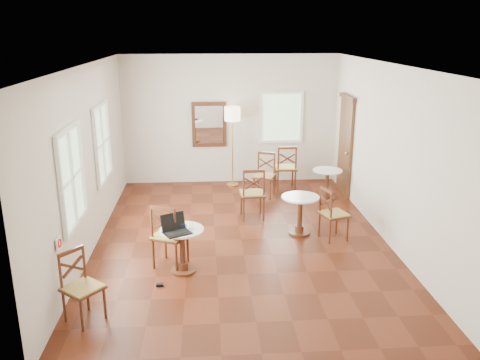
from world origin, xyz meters
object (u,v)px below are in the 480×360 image
(chair_mid_b, at_px, (333,214))
(water_glass, at_px, (191,226))
(cafe_table_back, at_px, (327,181))
(chair_near_a, at_px, (169,235))
(laptop, at_px, (175,228))
(cafe_table_near, at_px, (182,245))
(mouse, at_px, (181,225))
(chair_mid_a, at_px, (252,193))
(power_adapter, at_px, (160,285))
(cafe_table_mid, at_px, (300,211))
(chair_back_a, at_px, (286,168))
(chair_back_b, at_px, (265,175))
(navy_mug, at_px, (182,226))
(chair_near_b, at_px, (81,287))
(floor_lamp, at_px, (232,119))

(chair_mid_b, xyz_separation_m, water_glass, (-2.41, -1.08, 0.28))
(cafe_table_back, distance_m, chair_near_a, 4.34)
(chair_near_a, relative_size, laptop, 2.20)
(cafe_table_near, xyz_separation_m, chair_near_a, (-0.21, 0.20, 0.08))
(mouse, bearing_deg, chair_mid_a, 59.55)
(mouse, relative_size, water_glass, 1.05)
(chair_mid_a, xyz_separation_m, laptop, (-1.34, -2.26, 0.25))
(chair_mid_a, height_order, power_adapter, chair_mid_a)
(chair_mid_b, bearing_deg, cafe_table_mid, 45.61)
(cafe_table_mid, xyz_separation_m, chair_mid_a, (-0.77, 0.82, 0.07))
(chair_back_a, distance_m, water_glass, 4.43)
(laptop, xyz_separation_m, water_glass, (0.23, 0.10, -0.02))
(chair_mid_b, relative_size, laptop, 2.00)
(chair_back_b, relative_size, laptop, 2.04)
(chair_back_b, bearing_deg, chair_back_a, 60.03)
(navy_mug, bearing_deg, chair_back_a, 60.76)
(water_glass, bearing_deg, chair_near_b, -138.46)
(cafe_table_near, distance_m, water_glass, 0.34)
(cafe_table_mid, height_order, laptop, laptop)
(cafe_table_mid, distance_m, chair_near_b, 4.11)
(chair_mid_b, bearing_deg, water_glass, 96.38)
(laptop, bearing_deg, cafe_table_near, 26.02)
(chair_mid_a, xyz_separation_m, chair_mid_b, (1.30, -1.09, -0.04))
(laptop, bearing_deg, chair_near_a, 82.47)
(chair_near_a, bearing_deg, navy_mug, 161.62)
(cafe_table_mid, bearing_deg, chair_back_b, 100.11)
(floor_lamp, relative_size, power_adapter, 18.64)
(laptop, height_order, power_adapter, laptop)
(cafe_table_mid, bearing_deg, water_glass, -144.58)
(cafe_table_back, distance_m, floor_lamp, 2.55)
(mouse, xyz_separation_m, water_glass, (0.16, -0.15, 0.03))
(chair_near_b, relative_size, water_glass, 9.74)
(cafe_table_back, relative_size, chair_back_b, 0.69)
(chair_back_a, distance_m, power_adapter, 5.03)
(chair_back_a, xyz_separation_m, power_adapter, (-2.51, -4.34, -0.50))
(chair_mid_b, relative_size, water_glass, 9.89)
(chair_near_b, relative_size, chair_back_b, 0.97)
(chair_back_b, bearing_deg, water_glass, -92.77)
(laptop, distance_m, water_glass, 0.25)
(chair_mid_a, height_order, mouse, chair_mid_a)
(chair_mid_a, relative_size, chair_back_b, 1.07)
(navy_mug, xyz_separation_m, power_adapter, (-0.33, -0.44, -0.72))
(chair_near_a, distance_m, chair_mid_a, 2.43)
(cafe_table_mid, relative_size, power_adapter, 7.09)
(chair_back_b, xyz_separation_m, navy_mug, (-1.64, -3.45, 0.26))
(chair_near_b, distance_m, navy_mug, 1.74)
(laptop, bearing_deg, navy_mug, 25.52)
(mouse, bearing_deg, chair_back_a, 61.57)
(cafe_table_near, height_order, chair_back_b, chair_back_b)
(chair_back_b, bearing_deg, floor_lamp, 149.08)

